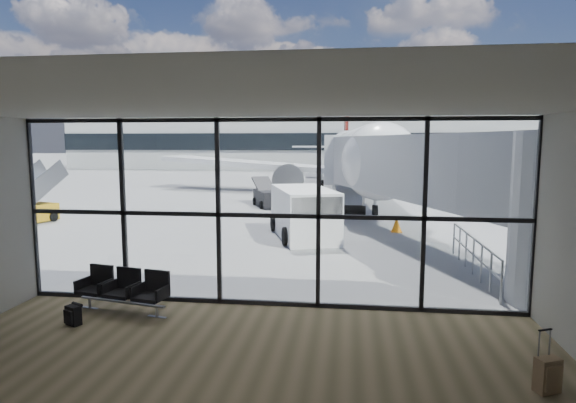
% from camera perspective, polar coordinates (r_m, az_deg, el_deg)
% --- Properties ---
extents(ground, '(220.00, 220.00, 0.00)m').
position_cam_1_polar(ground, '(51.28, 5.14, 2.62)').
color(ground, slate).
rests_on(ground, ground).
extents(lounge_shell, '(12.02, 8.01, 4.51)m').
position_cam_1_polar(lounge_shell, '(6.69, -9.36, -3.99)').
color(lounge_shell, brown).
rests_on(lounge_shell, ground).
extents(glass_curtain_wall, '(12.10, 0.12, 4.50)m').
position_cam_1_polar(glass_curtain_wall, '(11.38, -2.41, -1.43)').
color(glass_curtain_wall, white).
rests_on(glass_curtain_wall, ground).
extents(jet_bridge, '(8.00, 16.50, 4.33)m').
position_cam_1_polar(jet_bridge, '(18.45, 16.66, 3.13)').
color(jet_bridge, '#ABADB0').
rests_on(jet_bridge, ground).
extents(apron_railing, '(0.06, 5.46, 1.11)m').
position_cam_1_polar(apron_railing, '(15.39, 21.12, -5.45)').
color(apron_railing, gray).
rests_on(apron_railing, ground).
extents(far_terminal, '(80.00, 12.20, 11.00)m').
position_cam_1_polar(far_terminal, '(73.11, 5.38, 7.23)').
color(far_terminal, '#BABBB5').
rests_on(far_terminal, ground).
extents(tree_0, '(4.95, 4.95, 7.12)m').
position_cam_1_polar(tree_0, '(95.42, -22.33, 6.94)').
color(tree_0, '#382619').
rests_on(tree_0, ground).
extents(tree_1, '(5.61, 5.61, 8.07)m').
position_cam_1_polar(tree_1, '(92.62, -19.09, 7.47)').
color(tree_1, '#382619').
rests_on(tree_1, ground).
extents(tree_2, '(6.27, 6.27, 9.03)m').
position_cam_1_polar(tree_2, '(90.14, -15.65, 8.02)').
color(tree_2, '#382619').
rests_on(tree_2, ground).
extents(tree_3, '(4.95, 4.95, 7.12)m').
position_cam_1_polar(tree_3, '(87.98, -11.99, 7.34)').
color(tree_3, '#382619').
rests_on(tree_3, ground).
extents(tree_4, '(5.61, 5.61, 8.07)m').
position_cam_1_polar(tree_4, '(86.20, -8.20, 7.85)').
color(tree_4, '#382619').
rests_on(tree_4, ground).
extents(tree_5, '(6.27, 6.27, 9.03)m').
position_cam_1_polar(tree_5, '(84.82, -4.26, 8.33)').
color(tree_5, '#382619').
rests_on(tree_5, ground).
extents(seating_row, '(2.27, 1.04, 1.00)m').
position_cam_1_polar(seating_row, '(11.97, -18.76, -9.66)').
color(seating_row, gray).
rests_on(seating_row, ground).
extents(backpack, '(0.38, 0.38, 0.47)m').
position_cam_1_polar(backpack, '(11.58, -24.13, -12.19)').
color(backpack, black).
rests_on(backpack, ground).
extents(suitcase, '(0.43, 0.37, 1.00)m').
position_cam_1_polar(suitcase, '(8.98, 28.44, -17.61)').
color(suitcase, brown).
rests_on(suitcase, ground).
extents(airliner, '(32.50, 37.68, 9.70)m').
position_cam_1_polar(airliner, '(39.58, 8.06, 5.57)').
color(airliner, silver).
rests_on(airliner, ground).
extents(service_van, '(3.35, 5.07, 2.03)m').
position_cam_1_polar(service_van, '(19.83, 1.97, -1.31)').
color(service_van, white).
rests_on(service_van, ground).
extents(belt_loader, '(2.62, 3.88, 1.70)m').
position_cam_1_polar(belt_loader, '(29.63, -2.37, 0.54)').
color(belt_loader, black).
rests_on(belt_loader, ground).
extents(mobile_stairs, '(2.49, 3.73, 2.41)m').
position_cam_1_polar(mobile_stairs, '(26.75, -28.77, -1.02)').
color(mobile_stairs, gold).
rests_on(mobile_stairs, ground).
extents(traffic_cone_a, '(0.44, 0.44, 0.62)m').
position_cam_1_polar(traffic_cone_a, '(22.71, -0.20, -2.15)').
color(traffic_cone_a, '#D44C0B').
rests_on(traffic_cone_a, ground).
extents(traffic_cone_b, '(0.47, 0.47, 0.67)m').
position_cam_1_polar(traffic_cone_b, '(21.73, 12.74, -2.69)').
color(traffic_cone_b, orange).
rests_on(traffic_cone_b, ground).
extents(traffic_cone_c, '(0.46, 0.46, 0.66)m').
position_cam_1_polar(traffic_cone_c, '(24.46, 2.63, -1.46)').
color(traffic_cone_c, '#FF3D0D').
rests_on(traffic_cone_c, ground).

